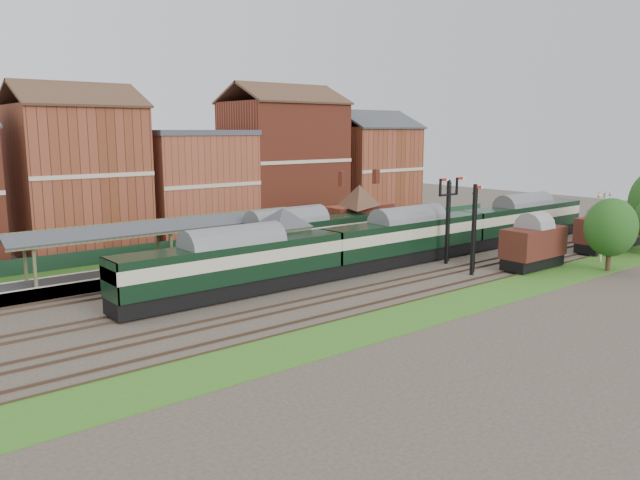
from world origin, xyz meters
TOP-DOWN VIEW (x-y plane):
  - ground at (0.00, 0.00)m, footprint 160.00×160.00m
  - grass_back at (0.00, 16.00)m, footprint 90.00×4.50m
  - grass_front at (0.00, -12.00)m, footprint 90.00×5.00m
  - fence at (0.00, 18.00)m, footprint 90.00×0.12m
  - platform at (-5.00, 9.75)m, footprint 55.00×3.40m
  - signal_box at (-3.00, 3.25)m, footprint 5.40×5.40m
  - brick_hut at (5.00, 3.25)m, footprint 3.20×2.64m
  - station_building at (12.00, 9.75)m, footprint 8.10×8.10m
  - canopy at (-11.00, 9.75)m, footprint 26.00×3.89m
  - semaphore_bracket at (12.04, -2.50)m, footprint 3.60×0.25m
  - semaphore_siding at (10.02, -7.00)m, footprint 1.23×0.25m
  - yard_lamp at (24.00, -11.50)m, footprint 2.60×0.22m
  - town_backdrop at (-0.18, 25.00)m, footprint 69.00×10.00m
  - dmu_train at (9.28, 0.00)m, footprint 57.89×3.04m
  - platform_railcar at (-0.17, 6.50)m, footprint 19.30×3.04m
  - goods_van_a at (16.32, -9.00)m, footprint 6.68×2.89m
  - goods_van_b at (28.97, -9.00)m, footprint 6.40×2.77m
  - goods_van_c at (35.80, -9.00)m, footprint 6.01×2.61m
  - tree_far at (20.71, -13.88)m, footprint 4.55×4.55m

SIDE VIEW (x-z plane):
  - ground at x=0.00m, z-range 0.00..0.00m
  - grass_back at x=0.00m, z-range 0.00..0.06m
  - grass_front at x=0.00m, z-range 0.00..0.06m
  - platform at x=-5.00m, z-range 0.00..1.00m
  - fence at x=0.00m, z-range 0.00..1.50m
  - brick_hut at x=5.00m, z-range -0.28..2.67m
  - goods_van_c at x=35.80m, z-range 0.25..3.90m
  - goods_van_b at x=28.97m, z-range 0.26..4.14m
  - goods_van_a at x=16.32m, z-range 0.26..4.31m
  - platform_railcar at x=-0.17m, z-range 0.37..4.81m
  - dmu_train at x=9.28m, z-range 0.37..4.81m
  - signal_box at x=-3.00m, z-range 0.19..6.19m
  - station_building at x=12.00m, z-range 1.01..6.91m
  - yard_lamp at x=24.00m, z-range 0.49..7.49m
  - tree_far at x=20.71m, z-range 0.69..7.32m
  - semaphore_siding at x=10.02m, z-range 0.16..8.16m
  - canopy at x=-11.00m, z-range 2.54..6.62m
  - semaphore_bracket at x=12.04m, z-range 0.54..8.72m
  - town_backdrop at x=-0.18m, z-range -1.00..15.00m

